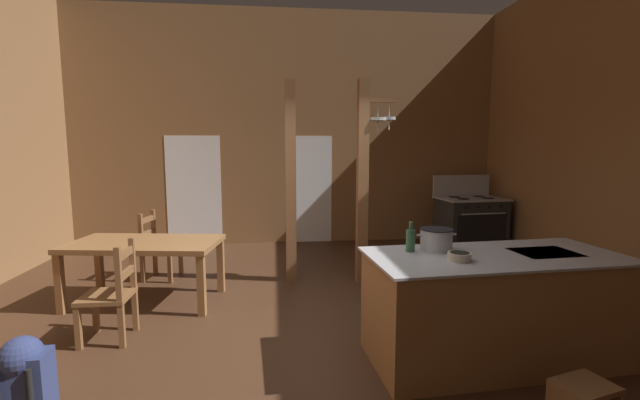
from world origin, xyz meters
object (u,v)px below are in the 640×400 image
(stove_range, at_px, (470,222))
(dining_table, at_px, (145,249))
(ladderback_chair_near_window, at_px, (112,294))
(bottle_tall_on_counter, at_px, (410,240))
(ladderback_chair_by_post, at_px, (158,247))
(stockpot_on_counter, at_px, (436,239))
(mixing_bowl_on_counter, at_px, (459,256))
(kitchen_island, at_px, (493,307))
(backpack, at_px, (24,377))

(stove_range, height_order, dining_table, stove_range)
(stove_range, distance_m, ladderback_chair_near_window, 5.99)
(bottle_tall_on_counter, bearing_deg, ladderback_chair_near_window, 168.21)
(ladderback_chair_by_post, bearing_deg, stove_range, 13.49)
(ladderback_chair_by_post, height_order, stockpot_on_counter, stockpot_on_counter)
(mixing_bowl_on_counter, bearing_deg, dining_table, 147.85)
(kitchen_island, height_order, bottle_tall_on_counter, bottle_tall_on_counter)
(ladderback_chair_near_window, relative_size, backpack, 1.59)
(ladderback_chair_near_window, height_order, ladderback_chair_by_post, same)
(stove_range, distance_m, mixing_bowl_on_counter, 4.58)
(dining_table, height_order, mixing_bowl_on_counter, mixing_bowl_on_counter)
(stove_range, distance_m, backpack, 6.81)
(kitchen_island, relative_size, ladderback_chair_near_window, 2.34)
(kitchen_island, height_order, stove_range, stove_range)
(stove_range, relative_size, ladderback_chair_near_window, 1.39)
(backpack, xyz_separation_m, mixing_bowl_on_counter, (3.15, 0.31, 0.65))
(dining_table, bearing_deg, stove_range, 23.12)
(stove_range, bearing_deg, ladderback_chair_near_window, -148.22)
(kitchen_island, height_order, ladderback_chair_by_post, ladderback_chair_by_post)
(dining_table, xyz_separation_m, mixing_bowl_on_counter, (3.00, -1.89, 0.32))
(kitchen_island, bearing_deg, backpack, -172.56)
(kitchen_island, bearing_deg, dining_table, 152.89)
(kitchen_island, xyz_separation_m, stove_range, (1.68, 3.90, 0.02))
(backpack, relative_size, bottle_tall_on_counter, 2.27)
(ladderback_chair_near_window, xyz_separation_m, bottle_tall_on_counter, (2.72, -0.57, 0.59))
(backpack, height_order, mixing_bowl_on_counter, mixing_bowl_on_counter)
(kitchen_island, relative_size, stockpot_on_counter, 6.21)
(bottle_tall_on_counter, bearing_deg, kitchen_island, -14.76)
(stove_range, height_order, ladderback_chair_by_post, stove_range)
(stove_range, distance_m, bottle_tall_on_counter, 4.45)
(mixing_bowl_on_counter, bearing_deg, backpack, -174.32)
(stockpot_on_counter, bearing_deg, mixing_bowl_on_counter, -81.61)
(kitchen_island, relative_size, ladderback_chair_by_post, 2.34)
(kitchen_island, bearing_deg, stove_range, 66.71)
(backpack, bearing_deg, stockpot_on_counter, 12.23)
(ladderback_chair_near_window, xyz_separation_m, backpack, (-0.13, -1.21, -0.14))
(kitchen_island, xyz_separation_m, bottle_tall_on_counter, (-0.69, 0.18, 0.57))
(backpack, bearing_deg, bottle_tall_on_counter, 12.72)
(kitchen_island, distance_m, ladderback_chair_near_window, 3.49)
(dining_table, height_order, ladderback_chair_near_window, ladderback_chair_near_window)
(kitchen_island, distance_m, ladderback_chair_by_post, 4.39)
(stockpot_on_counter, relative_size, bottle_tall_on_counter, 1.36)
(kitchen_island, relative_size, bottle_tall_on_counter, 8.44)
(stove_range, xyz_separation_m, backpack, (-5.22, -4.37, -0.17))
(stockpot_on_counter, bearing_deg, kitchen_island, -25.21)
(ladderback_chair_near_window, bearing_deg, stockpot_on_counter, -10.33)
(backpack, distance_m, bottle_tall_on_counter, 3.01)
(kitchen_island, xyz_separation_m, backpack, (-3.54, -0.46, -0.15))
(ladderback_chair_near_window, xyz_separation_m, ladderback_chair_by_post, (-0.09, 1.91, 0.00))
(stove_range, bearing_deg, bottle_tall_on_counter, -122.48)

